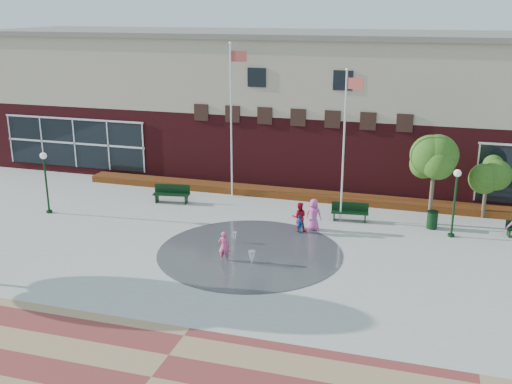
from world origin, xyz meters
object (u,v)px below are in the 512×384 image
(trash_can, at_px, (432,220))
(flagpole_left, at_px, (232,113))
(flagpole_right, at_px, (345,138))
(child_splash, at_px, (224,246))
(bench_left, at_px, (172,197))

(trash_can, bearing_deg, flagpole_left, 168.66)
(trash_can, bearing_deg, flagpole_right, -177.75)
(trash_can, xyz_separation_m, child_splash, (-8.67, -6.78, 0.22))
(flagpole_right, relative_size, child_splash, 5.73)
(bench_left, bearing_deg, flagpole_left, 28.02)
(flagpole_left, relative_size, flagpole_right, 1.13)
(flagpole_right, xyz_separation_m, bench_left, (-9.74, 0.24, -4.06))
(flagpole_left, bearing_deg, flagpole_right, -16.44)
(flagpole_right, relative_size, bench_left, 3.70)
(child_splash, bearing_deg, trash_can, -149.41)
(flagpole_left, bearing_deg, trash_can, -7.96)
(child_splash, bearing_deg, bench_left, -58.01)
(bench_left, xyz_separation_m, trash_can, (14.29, -0.06, 0.14))
(child_splash, bearing_deg, flagpole_right, -129.45)
(flagpole_right, bearing_deg, flagpole_left, 177.41)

